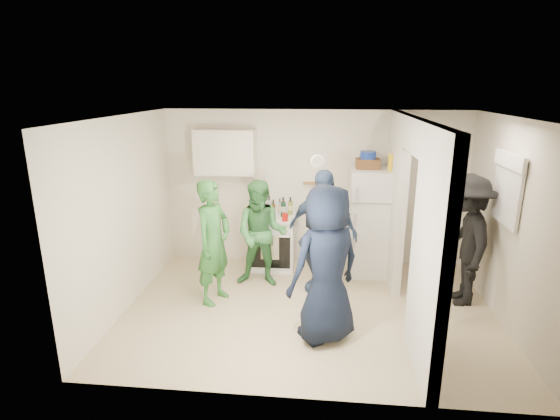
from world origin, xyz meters
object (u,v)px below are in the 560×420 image
object	(u,v)px
stove	(272,242)
person_green_center	(261,234)
wicker_basket	(368,164)
fridge	(371,222)
person_nook	(466,240)
yellow_cup_stack_top	(391,162)
blue_bowl	(368,155)
person_denim	(322,231)
person_green_left	(213,242)
person_navy	(326,265)

from	to	relation	value
stove	person_green_center	xyz separation A→B (m)	(-0.08, -0.64, 0.36)
stove	wicker_basket	distance (m)	1.94
fridge	person_green_center	size ratio (longest dim) A/B	1.05
wicker_basket	person_nook	size ratio (longest dim) A/B	0.20
fridge	yellow_cup_stack_top	world-z (taller)	yellow_cup_stack_top
blue_bowl	person_green_center	world-z (taller)	blue_bowl
person_green_center	person_denim	world-z (taller)	person_denim
person_green_left	wicker_basket	bearing A→B (deg)	-38.02
person_navy	person_green_left	bearing A→B (deg)	-63.62
wicker_basket	person_nook	bearing A→B (deg)	-36.71
person_green_center	yellow_cup_stack_top	bearing A→B (deg)	17.93
person_nook	person_denim	bearing A→B (deg)	-93.61
fridge	blue_bowl	world-z (taller)	blue_bowl
person_green_left	person_denim	size ratio (longest dim) A/B	0.96
wicker_basket	blue_bowl	bearing A→B (deg)	0.00
fridge	person_green_center	distance (m)	1.74
blue_bowl	person_green_center	size ratio (longest dim) A/B	0.15
yellow_cup_stack_top	person_green_left	world-z (taller)	yellow_cup_stack_top
wicker_basket	person_denim	bearing A→B (deg)	-131.29
person_green_left	person_nook	world-z (taller)	person_nook
person_denim	person_nook	world-z (taller)	same
person_denim	person_navy	bearing A→B (deg)	-62.68
person_nook	stove	bearing A→B (deg)	-106.68
yellow_cup_stack_top	fridge	bearing A→B (deg)	155.56
wicker_basket	person_green_center	world-z (taller)	wicker_basket
fridge	person_nook	size ratio (longest dim) A/B	0.93
person_green_left	person_denim	distance (m)	1.52
blue_bowl	person_denim	bearing A→B (deg)	-131.29
person_denim	person_nook	size ratio (longest dim) A/B	1.00
wicker_basket	person_green_left	distance (m)	2.58
blue_bowl	person_green_left	size ratio (longest dim) A/B	0.14
stove	person_navy	size ratio (longest dim) A/B	0.46
fridge	person_denim	xyz separation A→B (m)	(-0.75, -0.69, 0.06)
person_denim	stove	bearing A→B (deg)	162.54
fridge	person_green_left	bearing A→B (deg)	-151.66
blue_bowl	person_navy	size ratio (longest dim) A/B	0.13
blue_bowl	person_green_center	distance (m)	1.98
person_denim	fridge	bearing A→B (deg)	67.52
blue_bowl	person_navy	world-z (taller)	blue_bowl
fridge	blue_bowl	xyz separation A→B (m)	(-0.10, 0.05, 1.03)
fridge	blue_bowl	bearing A→B (deg)	153.43
wicker_basket	person_navy	size ratio (longest dim) A/B	0.19
person_green_left	person_navy	distance (m)	1.69
person_denim	person_green_center	bearing A→B (deg)	-160.11
yellow_cup_stack_top	person_green_left	distance (m)	2.80
fridge	person_nook	world-z (taller)	person_nook
stove	person_denim	distance (m)	1.16
fridge	person_green_left	distance (m)	2.49
stove	person_navy	bearing A→B (deg)	-67.05
blue_bowl	yellow_cup_stack_top	bearing A→B (deg)	-25.11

